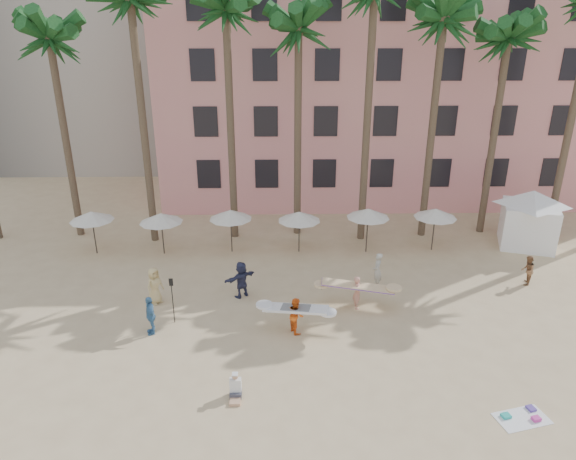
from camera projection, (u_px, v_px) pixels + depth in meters
The scene contains 11 objects.
ground at pixel (339, 389), 19.07m from camera, with size 120.00×120.00×0.00m, color #D1B789.
pink_hotel at pixel (394, 87), 40.34m from camera, with size 35.00×14.00×16.00m, color pink.
palm_row at pixel (326, 17), 28.17m from camera, with size 44.40×5.40×16.30m.
umbrella_row at pixel (265, 215), 29.75m from camera, with size 22.50×2.70×2.73m.
cabana at pixel (530, 213), 30.80m from camera, with size 5.70×5.70×3.50m.
beach_towel at pixel (523, 417), 17.68m from camera, with size 1.99×1.40×0.14m.
carrier_yellow at pixel (357, 290), 24.24m from camera, with size 3.44×1.17×1.65m.
carrier_white at pixel (296, 314), 22.36m from camera, with size 2.92×1.41×1.64m.
beachgoers at pixel (274, 283), 24.94m from camera, with size 19.83×5.25×1.92m.
paddle at pixel (172, 295), 22.85m from camera, with size 0.18×0.04×2.23m.
seated_man at pixel (236, 389), 18.57m from camera, with size 0.43×0.75×0.97m.
Camera 1 is at (-2.21, -15.45, 12.62)m, focal length 32.00 mm.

